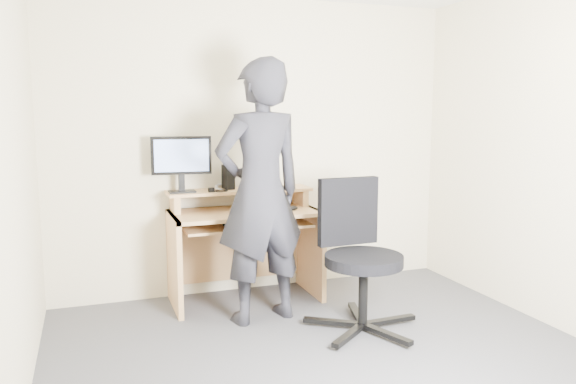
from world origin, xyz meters
TOP-DOWN VIEW (x-y plane):
  - ground at (0.00, 0.00)m, footprint 3.50×3.50m
  - back_wall at (0.00, 1.75)m, footprint 3.50×0.02m
  - desk at (-0.20, 1.53)m, footprint 1.20×0.60m
  - monitor at (-0.68, 1.57)m, footprint 0.47×0.13m
  - external_drive at (-0.29, 1.65)m, footprint 0.09×0.14m
  - travel_mug at (-0.06, 1.62)m, footprint 0.09×0.09m
  - smartphone at (0.18, 1.56)m, footprint 0.07×0.13m
  - charger at (-0.46, 1.51)m, footprint 0.05×0.04m
  - headphones at (-0.31, 1.68)m, footprint 0.19×0.19m
  - keyboard at (-0.16, 1.36)m, footprint 0.47×0.21m
  - mouse at (0.17, 1.35)m, footprint 0.11×0.08m
  - office_chair at (0.40, 0.61)m, footprint 0.80×0.84m
  - person at (-0.21, 0.99)m, footprint 0.78×0.60m

SIDE VIEW (x-z plane):
  - ground at x=0.00m, z-range 0.00..0.00m
  - desk at x=-0.20m, z-range 0.09..1.00m
  - office_chair at x=0.40m, z-range 0.05..1.10m
  - keyboard at x=-0.16m, z-range 0.65..0.68m
  - mouse at x=0.17m, z-range 0.75..0.79m
  - smartphone at x=0.18m, z-range 0.91..0.92m
  - headphones at x=-0.31m, z-range 0.89..0.95m
  - charger at x=-0.46m, z-range 0.91..0.94m
  - person at x=-0.21m, z-range 0.00..1.93m
  - travel_mug at x=-0.06m, z-range 0.91..1.07m
  - external_drive at x=-0.29m, z-range 0.91..1.11m
  - monitor at x=-0.68m, z-range 0.95..1.40m
  - back_wall at x=0.00m, z-range 0.00..2.50m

